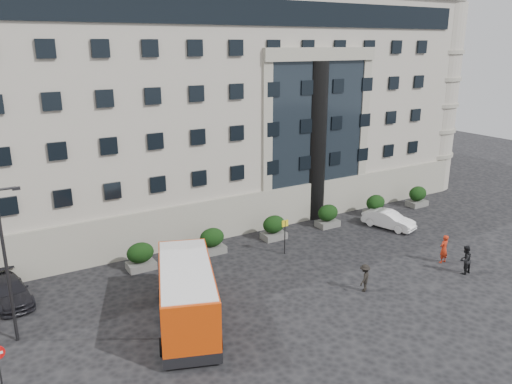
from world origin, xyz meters
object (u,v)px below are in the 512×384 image
street_lamp (7,260)px  white_taxi (389,220)px  hedge_b (212,241)px  hedge_e (375,205)px  hedge_c (274,227)px  hedge_d (328,216)px  pedestrian_a (444,249)px  pedestrian_b (465,260)px  pedestrian_c (365,278)px  parked_car_c (10,291)px  bus_stop_sign (285,231)px  hedge_a (141,256)px  minibus (187,294)px  hedge_f (417,196)px

street_lamp → white_taxi: 27.86m
hedge_b → street_lamp: 14.41m
hedge_e → hedge_c: bearing=180.0°
hedge_d → pedestrian_a: 9.79m
pedestrian_a → pedestrian_b: pedestrian_a is taller
hedge_c → street_lamp: (-18.34, -4.80, 3.44)m
hedge_d → street_lamp: 24.27m
hedge_e → pedestrian_c: (-10.28, -9.80, -0.07)m
hedge_e → parked_car_c: bearing=-179.3°
hedge_e → bus_stop_sign: (-11.30, -2.80, 0.80)m
hedge_a → minibus: bearing=-90.6°
hedge_c → parked_car_c: 18.26m
pedestrian_a → pedestrian_c: (-7.38, -0.29, -0.14)m
white_taxi → pedestrian_b: bearing=-120.1°
hedge_a → parked_car_c: 7.86m
hedge_e → hedge_f: (5.20, 0.00, 0.00)m
hedge_e → pedestrian_a: (-2.89, -9.51, 0.06)m
hedge_a → hedge_c: same height
hedge_c → hedge_b: bearing=180.0°
hedge_b → hedge_f: (20.80, 0.00, 0.00)m
hedge_b → pedestrian_c: size_ratio=1.08×
hedge_b → white_taxi: bearing=-10.9°
parked_car_c → street_lamp: bearing=-98.1°
street_lamp → hedge_d: bearing=11.5°
minibus → pedestrian_c: bearing=9.5°
hedge_a → pedestrian_a: bearing=-28.0°
street_lamp → pedestrian_b: 26.68m
bus_stop_sign → white_taxi: bus_stop_sign is taller
bus_stop_sign → pedestrian_a: bearing=-38.6°
street_lamp → pedestrian_b: size_ratio=4.18×
hedge_c → bus_stop_sign: (-0.90, -2.80, 0.80)m
minibus → parked_car_c: minibus is taller
bus_stop_sign → minibus: size_ratio=0.30×
hedge_f → pedestrian_b: pedestrian_b is taller
hedge_c → parked_car_c: size_ratio=0.40×
hedge_d → pedestrian_a: size_ratio=0.93×
hedge_a → pedestrian_b: 21.02m
hedge_c → pedestrian_c: hedge_c is taller
pedestrian_a → white_taxi: bearing=-107.5°
hedge_b → parked_car_c: (-13.05, -0.35, -0.27)m
hedge_a → white_taxi: size_ratio=0.44×
hedge_a → street_lamp: 9.89m
hedge_c → pedestrian_c: (0.12, -9.80, -0.07)m
hedge_a → hedge_c: (10.40, 0.00, 0.00)m
white_taxi → bus_stop_sign: bearing=162.7°
hedge_d → pedestrian_b: bearing=-79.5°
hedge_b → pedestrian_a: 15.87m
minibus → parked_car_c: bearing=155.9°
hedge_b → minibus: bearing=-123.9°
bus_stop_sign → pedestrian_a: 10.78m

